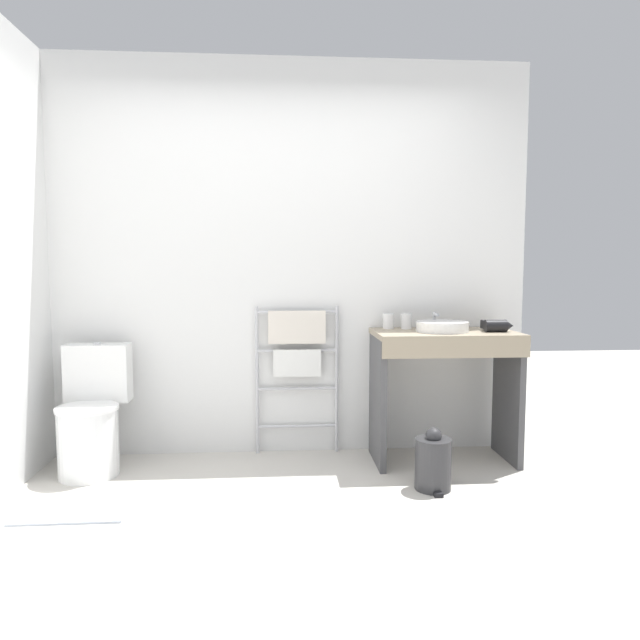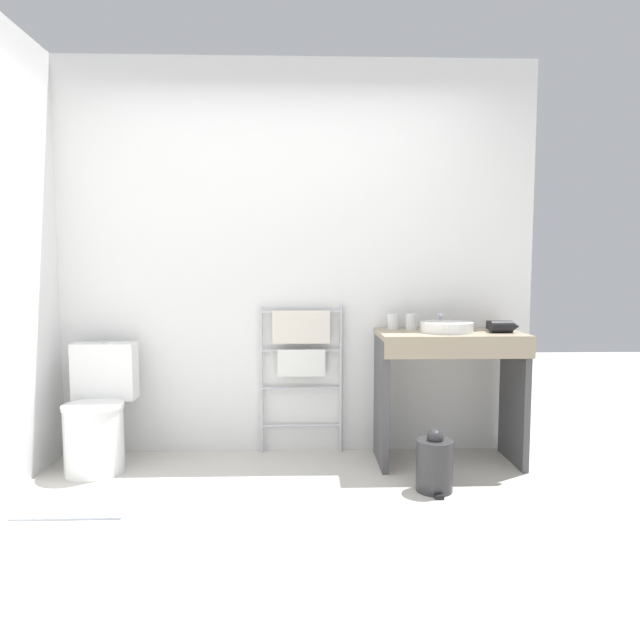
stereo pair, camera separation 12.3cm
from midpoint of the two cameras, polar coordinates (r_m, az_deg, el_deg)
The scene contains 12 objects.
ground_plane at distance 2.70m, azimuth -4.53°, elevation -22.73°, with size 12.00×12.00×0.00m, color beige.
wall_back at distance 3.93m, azimuth -4.50°, elevation 6.07°, with size 3.33×0.12×2.65m, color white.
toilet at distance 3.87m, azimuth -22.76°, elevation -9.22°, with size 0.40×0.50×0.79m.
towel_radiator at distance 3.86m, azimuth -3.23°, elevation -3.15°, with size 0.57×0.06×1.01m.
vanity_counter at distance 3.79m, azimuth 11.43°, elevation -5.36°, with size 0.91×0.53×0.86m.
sink_basin at distance 3.73m, azimuth 11.20°, elevation -0.62°, with size 0.33×0.33×0.06m.
faucet at distance 3.90m, azimuth 10.52°, elevation 0.20°, with size 0.02×0.10×0.11m.
cup_near_wall at distance 3.86m, azimuth 5.95°, elevation -0.12°, with size 0.07×0.07×0.10m.
cup_near_edge at distance 3.86m, azimuth 7.74°, elevation -0.12°, with size 0.07×0.07×0.10m.
hair_dryer at distance 3.81m, azimuth 16.32°, elevation -0.54°, with size 0.18×0.17×0.08m.
trash_bin at distance 3.41m, azimuth 10.20°, elevation -13.83°, with size 0.21×0.24×0.36m.
bath_mat at distance 3.42m, azimuth -24.23°, elevation -16.84°, with size 0.56×0.36×0.01m, color #B2BCCC.
Camera 1 is at (-0.04, -2.38, 1.27)m, focal length 32.00 mm.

